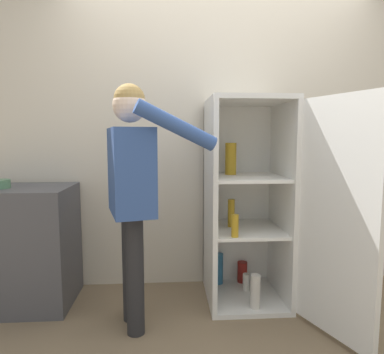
# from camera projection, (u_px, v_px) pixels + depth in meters

# --- Properties ---
(ground_plane) EXTENTS (12.00, 12.00, 0.00)m
(ground_plane) POSITION_uv_depth(u_px,v_px,m) (241.00, 345.00, 2.10)
(ground_plane) COLOR #7A664C
(wall_back) EXTENTS (7.00, 0.06, 2.55)m
(wall_back) POSITION_uv_depth(u_px,v_px,m) (219.00, 137.00, 2.93)
(wall_back) COLOR beige
(wall_back) RESTS_ON ground_plane
(refrigerator) EXTENTS (0.86, 1.19, 1.56)m
(refrigerator) POSITION_uv_depth(u_px,v_px,m) (260.00, 205.00, 2.56)
(refrigerator) COLOR white
(refrigerator) RESTS_ON ground_plane
(person) EXTENTS (0.73, 0.58, 1.60)m
(person) POSITION_uv_depth(u_px,v_px,m) (132.00, 178.00, 2.21)
(person) COLOR #262628
(person) RESTS_ON ground_plane
(counter) EXTENTS (0.80, 0.57, 0.90)m
(counter) POSITION_uv_depth(u_px,v_px,m) (18.00, 246.00, 2.58)
(counter) COLOR #4C4C51
(counter) RESTS_ON ground_plane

